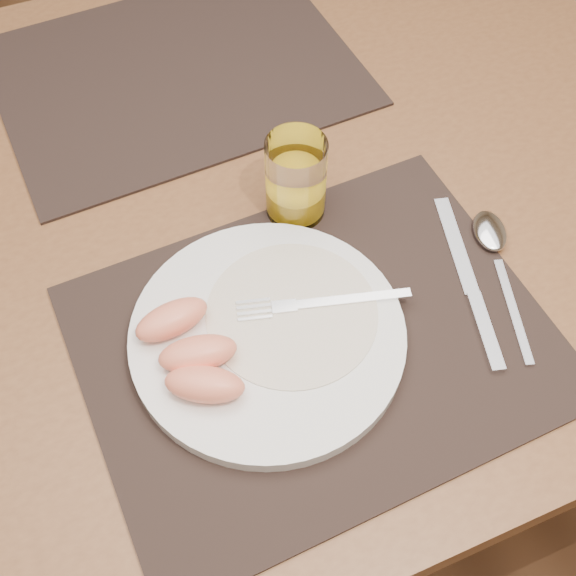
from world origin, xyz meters
The scene contains 11 objects.
ground centered at (0.00, 0.00, 0.00)m, with size 5.00×5.00×0.00m, color brown.
table centered at (0.00, 0.00, 0.67)m, with size 1.40×0.90×0.75m.
placemat_near centered at (-0.02, -0.22, 0.75)m, with size 0.45×0.35×0.00m, color black.
placemat_far centered at (-0.02, 0.22, 0.75)m, with size 0.45×0.35×0.00m, color black.
plate centered at (-0.06, -0.20, 0.76)m, with size 0.27×0.27×0.02m, color white.
plate_dressing centered at (-0.03, -0.19, 0.77)m, with size 0.17×0.17×0.00m.
fork centered at (-0.01, -0.19, 0.77)m, with size 0.17×0.06×0.00m.
knife centered at (0.15, -0.23, 0.76)m, with size 0.07×0.22×0.01m.
spoon centered at (0.21, -0.18, 0.76)m, with size 0.08×0.19×0.01m.
juice_glass centered at (0.03, -0.06, 0.80)m, with size 0.07×0.07×0.10m.
grapefruit_wedges centered at (-0.14, -0.20, 0.78)m, with size 0.09×0.13×0.03m.
Camera 1 is at (-0.18, -0.53, 1.37)m, focal length 45.00 mm.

